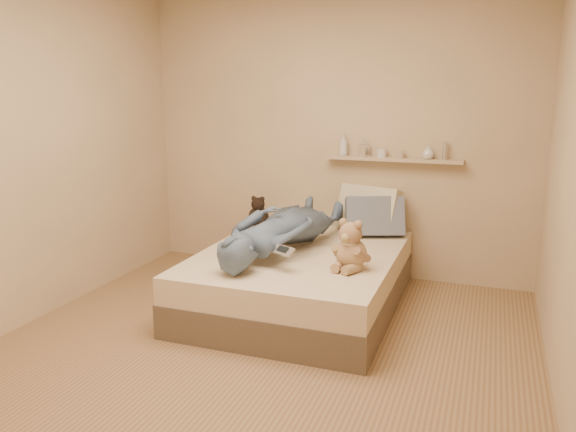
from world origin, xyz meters
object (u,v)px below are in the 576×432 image
at_px(pillow_cream, 369,210).
at_px(pillow_grey, 375,217).
at_px(person, 281,228).
at_px(bed, 300,279).
at_px(dark_plush, 258,214).
at_px(game_console, 283,250).
at_px(wall_shelf, 393,159).
at_px(teddy_bear, 350,249).

relative_size(pillow_cream, pillow_grey, 1.10).
height_order(pillow_grey, person, person).
height_order(bed, dark_plush, dark_plush).
bearing_deg(pillow_grey, pillow_cream, 121.08).
height_order(game_console, pillow_cream, pillow_cream).
xyz_separation_m(bed, pillow_cream, (0.36, 0.83, 0.43)).
distance_m(pillow_cream, wall_shelf, 0.49).
height_order(bed, pillow_grey, pillow_grey).
relative_size(pillow_cream, person, 0.35).
bearing_deg(teddy_bear, wall_shelf, 86.45).
distance_m(dark_plush, person, 0.82).
bearing_deg(teddy_bear, bed, 148.30).
distance_m(teddy_bear, pillow_cream, 1.13).
xyz_separation_m(pillow_cream, person, (-0.52, -0.86, -0.01)).
xyz_separation_m(dark_plush, pillow_grey, (1.08, 0.05, 0.04)).
relative_size(dark_plush, wall_shelf, 0.24).
relative_size(game_console, teddy_bear, 0.50).
bearing_deg(bed, teddy_bear, -31.70).
relative_size(bed, dark_plush, 6.50).
distance_m(teddy_bear, dark_plush, 1.45).
relative_size(bed, game_console, 10.19).
height_order(teddy_bear, dark_plush, teddy_bear).
bearing_deg(bed, person, -170.04).
bearing_deg(teddy_bear, game_console, -154.45).
distance_m(game_console, pillow_grey, 1.26).
distance_m(bed, dark_plush, 0.97).
distance_m(bed, pillow_cream, 1.00).
height_order(teddy_bear, pillow_cream, pillow_cream).
xyz_separation_m(pillow_cream, pillow_grey, (0.08, -0.14, -0.03)).
relative_size(teddy_bear, wall_shelf, 0.31).
height_order(pillow_cream, pillow_grey, pillow_cream).
xyz_separation_m(teddy_bear, pillow_grey, (-0.03, 0.98, 0.02)).
bearing_deg(pillow_cream, game_console, -103.55).
bearing_deg(wall_shelf, bed, -121.18).
relative_size(pillow_cream, wall_shelf, 0.46).
distance_m(pillow_grey, person, 0.94).
height_order(game_console, wall_shelf, wall_shelf).
xyz_separation_m(bed, teddy_bear, (0.48, -0.29, 0.38)).
distance_m(teddy_bear, wall_shelf, 1.30).
bearing_deg(teddy_bear, person, 157.06).
bearing_deg(game_console, pillow_grey, 71.21).
xyz_separation_m(game_console, pillow_grey, (0.40, 1.19, 0.02)).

